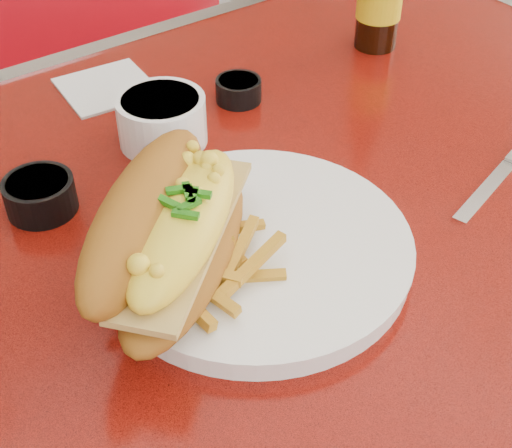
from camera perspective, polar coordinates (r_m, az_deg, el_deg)
diner_table at (r=0.82m, az=0.18°, el=-7.15°), size 1.23×0.83×0.77m
booth_bench_far at (r=1.59m, az=-17.62°, el=2.66°), size 1.20×0.51×0.90m
dinner_plate at (r=0.64m, az=0.00°, el=-1.95°), size 0.31×0.31×0.02m
mac_hoagie at (r=0.58m, az=-6.86°, el=-0.46°), size 0.25×0.24×0.10m
fries_pile at (r=0.60m, az=-5.44°, el=-2.78°), size 0.14×0.13×0.04m
fork at (r=0.69m, az=2.70°, el=2.60°), size 0.04×0.15×0.00m
gravy_ramekin at (r=0.79m, az=-7.55°, el=8.35°), size 0.11×0.11×0.05m
sauce_cup_left at (r=0.72m, az=-16.91°, el=2.33°), size 0.09×0.09×0.03m
sauce_cup_right at (r=0.87m, az=-1.41°, el=10.75°), size 0.07×0.07×0.03m
knife at (r=0.80m, az=19.39°, el=4.35°), size 0.19×0.06×0.01m
paper_napkin at (r=0.92m, az=-11.84°, el=10.67°), size 0.12×0.12×0.00m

